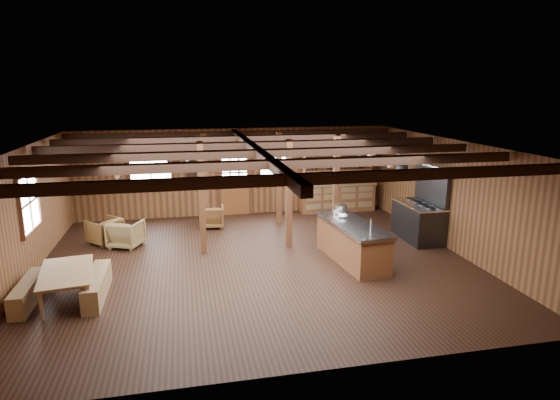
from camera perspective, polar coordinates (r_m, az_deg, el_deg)
The scene contains 22 objects.
room at distance 10.79m, azimuth -2.89°, elevation -0.69°, with size 10.04×9.04×2.84m.
ceiling_joists at distance 10.73m, azimuth -3.12°, elevation 6.18°, with size 9.80×8.82×0.18m.
timber_posts at distance 12.88m, azimuth -2.07°, elevation 1.66°, with size 3.95×2.35×2.80m.
back_door at distance 15.21m, azimuth -5.52°, elevation 1.45°, with size 1.02×0.08×2.15m.
window_back_left at distance 15.03m, azimuth -15.50°, elevation 3.67°, with size 1.32×0.06×1.32m.
window_back_right at distance 15.28m, azimuth -0.72°, elevation 4.32°, with size 1.02×0.06×1.32m.
window_left at distance 11.60m, azimuth -28.31°, elevation -0.30°, with size 0.14×1.24×1.32m.
notice_boards at distance 14.99m, azimuth -11.30°, elevation 4.02°, with size 1.08×0.03×0.90m.
back_counter at distance 15.77m, azimuth 6.98°, elevation 0.80°, with size 2.55×0.60×2.45m.
pendant_lamps at distance 11.50m, azimuth -14.92°, elevation 4.08°, with size 1.86×2.36×0.66m.
pot_rack at distance 11.87m, azimuth 12.80°, elevation 4.65°, with size 0.40×3.00×0.43m.
kitchen_island at distance 11.29m, azimuth 8.78°, elevation -5.07°, with size 1.14×2.58×1.20m.
step_stool at distance 13.44m, azimuth 8.75°, elevation -3.16°, with size 0.50×0.35×0.44m, color olive.
commercial_range at distance 13.26m, azimuth 16.78°, elevation -1.82°, with size 0.88×1.72×2.12m.
dining_table at distance 10.14m, azimuth -24.28°, elevation -9.44°, with size 1.70×0.95×0.60m, color #976F45.
bench_wall at distance 10.37m, azimuth -28.34°, elevation -9.87°, with size 0.30×1.59×0.44m, color olive.
bench_aisle at distance 10.06m, azimuth -21.39°, elevation -9.72°, with size 0.32×1.72×0.47m, color olive.
armchair_a at distance 13.28m, azimuth -20.57°, elevation -3.55°, with size 0.74×0.76×0.69m, color brown.
armchair_b at distance 14.01m, azimuth -8.33°, elevation -2.01°, with size 0.70×0.72×0.65m, color brown.
armchair_c at distance 12.81m, azimuth -18.26°, elevation -3.93°, with size 0.76×0.78×0.71m, color olive.
counter_pot at distance 12.05m, azimuth 7.38°, elevation -1.05°, with size 0.33×0.33×0.20m, color silver.
bowl at distance 11.56m, azimuth 7.53°, elevation -2.00°, with size 0.29×0.29×0.07m, color silver.
Camera 1 is at (-1.62, -10.34, 4.05)m, focal length 30.00 mm.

